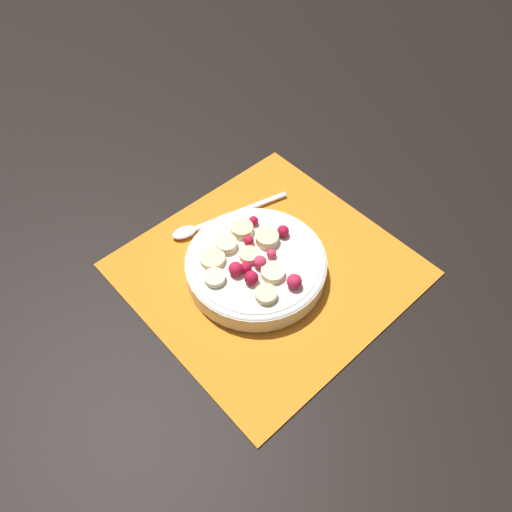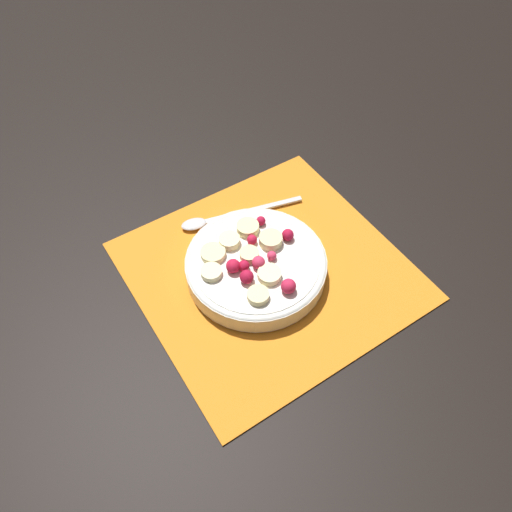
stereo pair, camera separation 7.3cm
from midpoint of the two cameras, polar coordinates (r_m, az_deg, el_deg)
name	(u,v)px [view 1 (the left image)]	position (r m, az deg, el deg)	size (l,w,h in m)	color
ground_plane	(268,270)	(0.77, -1.32, -1.75)	(3.00, 3.00, 0.00)	black
placemat	(268,268)	(0.77, -1.32, -1.62)	(0.39, 0.38, 0.01)	orange
fruit_bowl	(256,264)	(0.75, -2.84, -1.10)	(0.21, 0.21, 0.05)	silver
spoon	(209,223)	(0.83, -7.90, 3.59)	(0.21, 0.07, 0.01)	silver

